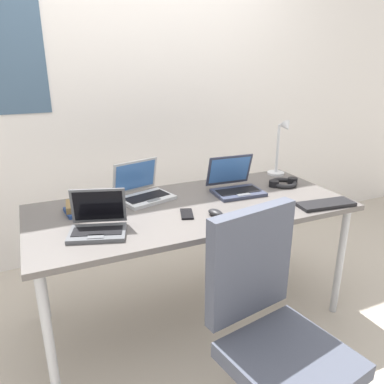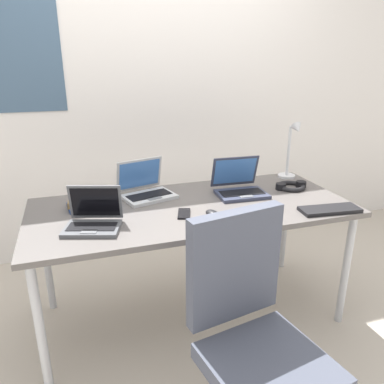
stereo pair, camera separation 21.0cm
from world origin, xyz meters
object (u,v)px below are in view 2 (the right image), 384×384
object	(u,v)px
laptop_back_right	(93,220)
computer_mouse	(212,214)
desk_lamp	(291,151)
office_chair	(255,357)
book_stack	(85,203)
laptop_near_mouse	(146,189)
external_keyboard	(330,210)
laptop_back_left	(240,187)
headphones	(291,186)
cell_phone	(184,214)

from	to	relation	value
laptop_back_right	computer_mouse	world-z (taller)	laptop_back_right
desk_lamp	office_chair	size ratio (longest dim) A/B	0.41
laptop_back_right	book_stack	world-z (taller)	laptop_back_right
laptop_near_mouse	external_keyboard	size ratio (longest dim) A/B	1.07
laptop_back_left	headphones	xyz separation A→B (m)	(0.36, -0.01, -0.03)
laptop_near_mouse	headphones	world-z (taller)	laptop_near_mouse
laptop_near_mouse	external_keyboard	distance (m)	1.06
external_keyboard	office_chair	world-z (taller)	office_chair
office_chair	laptop_near_mouse	bearing A→B (deg)	101.67
desk_lamp	laptop_near_mouse	xyz separation A→B (m)	(-1.02, -0.05, -0.15)
computer_mouse	book_stack	distance (m)	0.72
computer_mouse	office_chair	bearing A→B (deg)	-110.40
laptop_back_left	laptop_near_mouse	xyz separation A→B (m)	(-0.56, 0.13, 0.00)
desk_lamp	book_stack	xyz separation A→B (m)	(-1.38, -0.12, -0.17)
book_stack	computer_mouse	bearing A→B (deg)	-28.43
cell_phone	office_chair	distance (m)	0.80
laptop_back_right	book_stack	size ratio (longest dim) A/B	1.57
book_stack	office_chair	bearing A→B (deg)	-59.58
laptop_near_mouse	office_chair	xyz separation A→B (m)	(0.22, -1.05, -0.39)
external_keyboard	headphones	distance (m)	0.40
laptop_near_mouse	laptop_back_left	bearing A→B (deg)	-12.79
external_keyboard	cell_phone	xyz separation A→B (m)	(-0.77, 0.20, -0.01)
laptop_near_mouse	cell_phone	bearing A→B (deg)	-67.93
cell_phone	headphones	bearing A→B (deg)	32.95
laptop_back_left	external_keyboard	distance (m)	0.54
computer_mouse	headphones	world-z (taller)	headphones
laptop_back_right	cell_phone	size ratio (longest dim) A/B	2.31
headphones	book_stack	bearing A→B (deg)	176.90
desk_lamp	external_keyboard	bearing A→B (deg)	-100.63
cell_phone	book_stack	world-z (taller)	book_stack
cell_phone	office_chair	xyz separation A→B (m)	(0.08, -0.72, -0.35)
laptop_near_mouse	external_keyboard	world-z (taller)	laptop_near_mouse
laptop_near_mouse	cell_phone	size ratio (longest dim) A/B	2.58
desk_lamp	computer_mouse	bearing A→B (deg)	-148.17
headphones	book_stack	world-z (taller)	book_stack
desk_lamp	laptop_back_right	distance (m)	1.42
computer_mouse	office_chair	size ratio (longest dim) A/B	0.10
laptop_back_right	external_keyboard	distance (m)	1.26
desk_lamp	book_stack	size ratio (longest dim) A/B	2.01
computer_mouse	external_keyboard	bearing A→B (deg)	-27.04
external_keyboard	laptop_back_right	bearing A→B (deg)	178.05
desk_lamp	laptop_back_right	size ratio (longest dim) A/B	1.27
external_keyboard	office_chair	bearing A→B (deg)	-137.06
laptop_back_left	office_chair	distance (m)	1.06
office_chair	book_stack	bearing A→B (deg)	120.42
laptop_back_right	cell_phone	bearing A→B (deg)	2.89
desk_lamp	book_stack	world-z (taller)	desk_lamp
laptop_back_right	computer_mouse	size ratio (longest dim) A/B	3.27
laptop_back_left	office_chair	xyz separation A→B (m)	(-0.34, -0.93, -0.39)
laptop_near_mouse	computer_mouse	distance (m)	0.49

